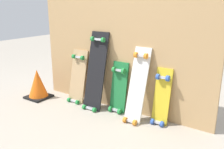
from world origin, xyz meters
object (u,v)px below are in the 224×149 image
Objects in this scene: skateboard_natural at (78,79)px; skateboard_yellow at (161,100)px; skateboard_black at (95,74)px; traffic_cone at (38,84)px; skateboard_green at (118,90)px; skateboard_white at (137,89)px.

skateboard_yellow is at bearing 1.15° from skateboard_natural.
skateboard_black is 2.54× the size of traffic_cone.
skateboard_green is at bearing 11.54° from skateboard_black.
skateboard_black is 0.55m from skateboard_white.
skateboard_black is at bearing -176.22° from skateboard_yellow.
skateboard_white is 1.30× the size of skateboard_yellow.
skateboard_black is at bearing -5.66° from skateboard_natural.
skateboard_yellow is at bearing 8.44° from traffic_cone.
skateboard_black is at bearing -168.46° from skateboard_green.
skateboard_black is 0.32m from skateboard_green.
skateboard_yellow is at bearing 15.02° from skateboard_white.
skateboard_natural is at bearing 23.40° from traffic_cone.
skateboard_white is (0.54, -0.01, -0.06)m from skateboard_black.
skateboard_black is 0.80m from skateboard_yellow.
skateboard_green is 1.10m from traffic_cone.
skateboard_black is (0.30, -0.03, 0.12)m from skateboard_natural.
traffic_cone is at bearing -167.06° from skateboard_black.
skateboard_green is 0.99× the size of skateboard_yellow.
skateboard_black reaches higher than skateboard_natural.
traffic_cone is at bearing -156.60° from skateboard_natural.
skateboard_yellow is (0.51, -0.00, 0.00)m from skateboard_green.
skateboard_white reaches higher than skateboard_natural.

